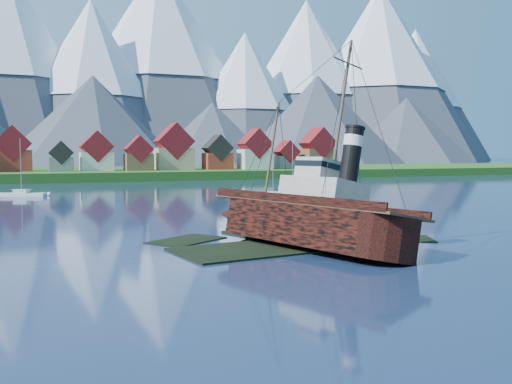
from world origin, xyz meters
name	(u,v)px	position (x,y,z in m)	size (l,w,h in m)	color
ground	(286,244)	(0.00, 0.00, 0.00)	(1400.00, 1400.00, 0.00)	#1A2A4A
shoal	(293,243)	(1.78, 2.15, -0.35)	(31.71, 21.24, 1.14)	black
shore_bank	(98,177)	(0.00, 170.00, 0.00)	(600.00, 80.00, 3.20)	#1A4A15
seawall	(111,182)	(0.00, 132.00, 0.00)	(600.00, 2.50, 2.00)	#3F3D38
mountains	(54,61)	(-0.79, 481.26, 89.34)	(965.00, 340.00, 205.00)	#2D333D
tugboat_wreck	(299,218)	(0.82, -1.26, 2.76)	(6.41, 27.61, 21.88)	black
sailboat_c	(22,195)	(-25.92, 77.73, 0.29)	(10.20, 6.02, 12.87)	silver
sailboat_d	(273,197)	(21.55, 52.85, 0.27)	(4.46, 8.86, 11.74)	silver
sailboat_e	(292,187)	(39.38, 81.05, 0.28)	(4.26, 11.36, 12.86)	silver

